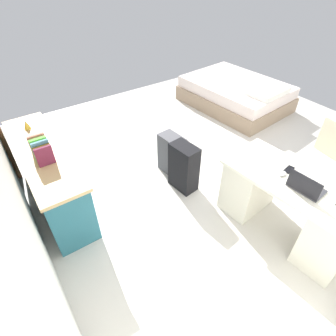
% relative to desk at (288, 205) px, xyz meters
% --- Properties ---
extents(ground_plane, '(6.04, 6.04, 0.00)m').
position_rel_desk_xyz_m(ground_plane, '(1.26, -0.19, -0.38)').
color(ground_plane, beige).
extents(desk, '(1.49, 0.78, 0.72)m').
position_rel_desk_xyz_m(desk, '(0.00, 0.00, 0.00)').
color(desk, silver).
rests_on(desk, ground_plane).
extents(office_chair, '(0.52, 0.52, 0.94)m').
position_rel_desk_xyz_m(office_chair, '(0.19, -0.86, 0.04)').
color(office_chair, black).
rests_on(office_chair, ground_plane).
extents(credenza, '(1.80, 0.48, 0.76)m').
position_rel_desk_xyz_m(credenza, '(1.91, 1.95, 0.00)').
color(credenza, '#235B6B').
rests_on(credenza, ground_plane).
extents(bed, '(2.01, 1.56, 0.58)m').
position_rel_desk_xyz_m(bed, '(2.48, -1.76, -0.13)').
color(bed, gray).
rests_on(bed, ground_plane).
extents(suitcase_black, '(0.38, 0.26, 0.65)m').
position_rel_desk_xyz_m(suitcase_black, '(1.19, 0.49, -0.05)').
color(suitcase_black, black).
rests_on(suitcase_black, ground_plane).
extents(suitcase_spare_grey, '(0.38, 0.25, 0.57)m').
position_rel_desk_xyz_m(suitcase_spare_grey, '(1.54, 0.42, -0.09)').
color(suitcase_spare_grey, '#4C4C51').
rests_on(suitcase_spare_grey, ground_plane).
extents(laptop, '(0.33, 0.25, 0.21)m').
position_rel_desk_xyz_m(laptop, '(-0.11, 0.06, 0.39)').
color(laptop, '#333338').
rests_on(laptop, desk).
extents(computer_mouse, '(0.07, 0.10, 0.03)m').
position_rel_desk_xyz_m(computer_mouse, '(0.15, 0.04, 0.36)').
color(computer_mouse, white).
rests_on(computer_mouse, desk).
extents(cell_phone_by_mouse, '(0.09, 0.15, 0.01)m').
position_rel_desk_xyz_m(cell_phone_by_mouse, '(0.16, -0.08, 0.35)').
color(cell_phone_by_mouse, black).
rests_on(cell_phone_by_mouse, desk).
extents(book_row, '(0.31, 0.17, 0.24)m').
position_rel_desk_xyz_m(book_row, '(1.75, 1.95, 0.49)').
color(book_row, maroon).
rests_on(book_row, credenza).
extents(figurine_small, '(0.08, 0.08, 0.11)m').
position_rel_desk_xyz_m(figurine_small, '(2.45, 1.95, 0.44)').
color(figurine_small, gold).
rests_on(figurine_small, credenza).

